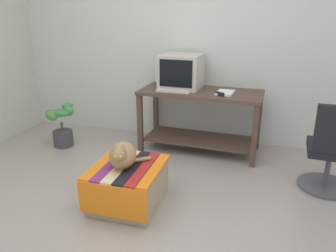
% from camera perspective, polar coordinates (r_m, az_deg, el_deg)
% --- Properties ---
extents(ground_plane, '(14.00, 14.00, 0.00)m').
position_cam_1_polar(ground_plane, '(2.91, -5.60, -15.69)').
color(ground_plane, '#9E9389').
extents(back_wall, '(8.00, 0.10, 2.60)m').
position_cam_1_polar(back_wall, '(4.36, 4.03, 14.54)').
color(back_wall, silver).
rests_on(back_wall, ground_plane).
extents(desk, '(1.47, 0.69, 0.76)m').
position_cam_1_polar(desk, '(4.03, 5.56, 2.72)').
color(desk, '#4C382D').
rests_on(desk, ground_plane).
extents(tv_monitor, '(0.50, 0.49, 0.41)m').
position_cam_1_polar(tv_monitor, '(4.08, 2.33, 9.35)').
color(tv_monitor, '#BCB7A8').
rests_on(tv_monitor, desk).
extents(keyboard, '(0.40, 0.16, 0.02)m').
position_cam_1_polar(keyboard, '(3.91, 1.00, 6.13)').
color(keyboard, beige).
rests_on(keyboard, desk).
extents(book, '(0.21, 0.27, 0.02)m').
position_cam_1_polar(book, '(3.87, 9.80, 5.69)').
color(book, white).
rests_on(book, desk).
extents(ottoman_with_blanket, '(0.60, 0.68, 0.37)m').
position_cam_1_polar(ottoman_with_blanket, '(3.04, -6.89, -9.97)').
color(ottoman_with_blanket, tan).
rests_on(ottoman_with_blanket, ground_plane).
extents(cat, '(0.34, 0.39, 0.27)m').
position_cam_1_polar(cat, '(2.89, -7.80, -4.97)').
color(cat, '#9E7A4C').
rests_on(cat, ottoman_with_blanket).
extents(potted_plant, '(0.38, 0.33, 0.57)m').
position_cam_1_polar(potted_plant, '(4.42, -17.84, 0.00)').
color(potted_plant, '#3D3D42').
rests_on(potted_plant, ground_plane).
extents(office_chair, '(0.52, 0.52, 0.89)m').
position_cam_1_polar(office_chair, '(3.49, 26.28, -4.31)').
color(office_chair, '#4C4C51').
rests_on(office_chair, ground_plane).
extents(stapler, '(0.11, 0.10, 0.04)m').
position_cam_1_polar(stapler, '(3.76, 8.89, 5.48)').
color(stapler, black).
rests_on(stapler, desk).
extents(pen, '(0.02, 0.14, 0.01)m').
position_cam_1_polar(pen, '(3.93, 10.88, 5.74)').
color(pen, black).
rests_on(pen, desk).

